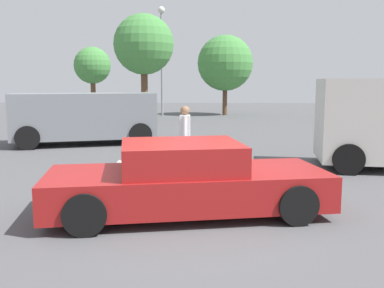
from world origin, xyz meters
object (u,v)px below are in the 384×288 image
sedan_foreground (186,181)px  dog (121,166)px  pedestrian (185,133)px  suv_dark (84,116)px  light_post_near (162,43)px

sedan_foreground → dog: 3.10m
pedestrian → sedan_foreground: bearing=92.9°
suv_dark → sedan_foreground: bearing=99.4°
pedestrian → suv_dark: bearing=-51.8°
suv_dark → pedestrian: suv_dark is taller
suv_dark → light_post_near: 13.64m
suv_dark → pedestrian: 6.21m
suv_dark → light_post_near: light_post_near is taller
sedan_foreground → suv_dark: bearing=105.8°
suv_dark → pedestrian: (3.89, -4.85, -0.03)m
dog → pedestrian: pedestrian is taller
suv_dark → pedestrian: bearing=111.5°
sedan_foreground → suv_dark: size_ratio=0.92×
dog → light_post_near: (-1.07, 18.58, 4.42)m
pedestrian → light_post_near: bearing=-82.5°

